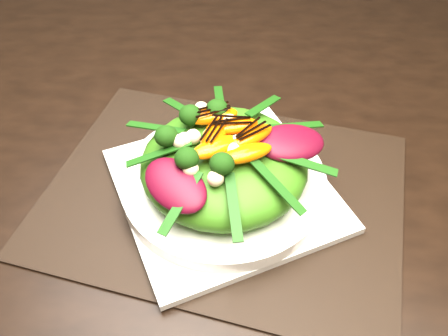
{
  "coord_description": "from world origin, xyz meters",
  "views": [
    {
      "loc": [
        0.32,
        -0.5,
        1.21
      ],
      "look_at": [
        0.31,
        -0.09,
        0.8
      ],
      "focal_mm": 38.0,
      "sensor_mm": 36.0,
      "label": 1
    }
  ],
  "objects_px": {
    "placemat": "(224,193)",
    "orange_segment": "(203,131)",
    "lettuce_mound": "(224,164)",
    "dining_table": "(16,151)",
    "plate_base": "(224,189)",
    "salad_bowl": "(224,182)"
  },
  "relations": [
    {
      "from": "salad_bowl",
      "to": "plate_base",
      "type": "bearing_deg",
      "value": 0.0
    },
    {
      "from": "lettuce_mound",
      "to": "orange_segment",
      "type": "distance_m",
      "value": 0.05
    },
    {
      "from": "dining_table",
      "to": "lettuce_mound",
      "type": "bearing_deg",
      "value": -16.89
    },
    {
      "from": "placemat",
      "to": "lettuce_mound",
      "type": "bearing_deg",
      "value": 0.0
    },
    {
      "from": "dining_table",
      "to": "plate_base",
      "type": "distance_m",
      "value": 0.32
    },
    {
      "from": "dining_table",
      "to": "placemat",
      "type": "bearing_deg",
      "value": -16.89
    },
    {
      "from": "placemat",
      "to": "orange_segment",
      "type": "relative_size",
      "value": 7.22
    },
    {
      "from": "salad_bowl",
      "to": "lettuce_mound",
      "type": "distance_m",
      "value": 0.03
    },
    {
      "from": "plate_base",
      "to": "salad_bowl",
      "type": "relative_size",
      "value": 0.99
    },
    {
      "from": "orange_segment",
      "to": "dining_table",
      "type": "bearing_deg",
      "value": 163.88
    },
    {
      "from": "placemat",
      "to": "orange_segment",
      "type": "xyz_separation_m",
      "value": [
        -0.02,
        0.01,
        0.09
      ]
    },
    {
      "from": "dining_table",
      "to": "plate_base",
      "type": "xyz_separation_m",
      "value": [
        0.31,
        -0.09,
        0.03
      ]
    },
    {
      "from": "salad_bowl",
      "to": "lettuce_mound",
      "type": "height_order",
      "value": "lettuce_mound"
    },
    {
      "from": "lettuce_mound",
      "to": "salad_bowl",
      "type": "bearing_deg",
      "value": 0.0
    },
    {
      "from": "salad_bowl",
      "to": "lettuce_mound",
      "type": "relative_size",
      "value": 1.26
    },
    {
      "from": "plate_base",
      "to": "salad_bowl",
      "type": "xyz_separation_m",
      "value": [
        0.0,
        0.0,
        0.01
      ]
    },
    {
      "from": "salad_bowl",
      "to": "lettuce_mound",
      "type": "bearing_deg",
      "value": 0.0
    },
    {
      "from": "dining_table",
      "to": "orange_segment",
      "type": "bearing_deg",
      "value": -16.12
    },
    {
      "from": "dining_table",
      "to": "salad_bowl",
      "type": "relative_size",
      "value": 6.27
    },
    {
      "from": "lettuce_mound",
      "to": "dining_table",
      "type": "bearing_deg",
      "value": 163.11
    },
    {
      "from": "placemat",
      "to": "orange_segment",
      "type": "bearing_deg",
      "value": 154.59
    },
    {
      "from": "placemat",
      "to": "lettuce_mound",
      "type": "distance_m",
      "value": 0.05
    }
  ]
}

